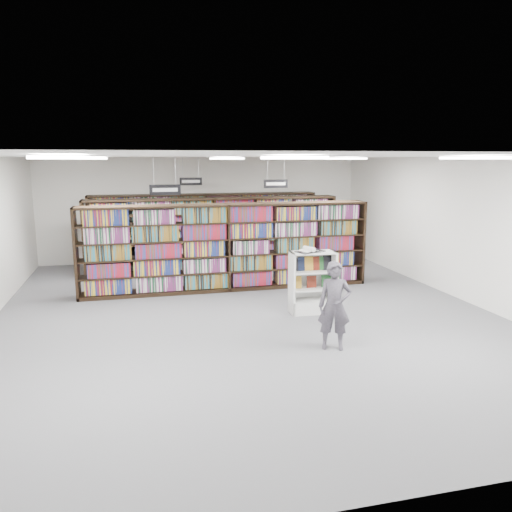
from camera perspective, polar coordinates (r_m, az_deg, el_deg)
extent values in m
plane|color=#525257|center=(10.42, -1.20, -6.55)|extent=(12.00, 12.00, 0.00)
cube|color=white|center=(9.94, -1.27, 11.34)|extent=(10.00, 12.00, 0.10)
cube|color=white|center=(15.92, -5.99, 5.37)|extent=(10.00, 0.10, 3.20)
cube|color=white|center=(4.55, 15.76, -9.16)|extent=(10.00, 0.10, 3.20)
cube|color=white|center=(12.16, 22.46, 2.88)|extent=(0.10, 12.00, 3.20)
cube|color=black|center=(12.08, -3.30, 1.01)|extent=(7.00, 0.60, 2.10)
cube|color=maroon|center=(12.08, -3.30, 1.01)|extent=(6.88, 0.42, 1.98)
cube|color=black|center=(14.02, -4.81, 2.38)|extent=(7.00, 0.60, 2.10)
cube|color=maroon|center=(14.02, -4.81, 2.38)|extent=(6.88, 0.42, 1.98)
cube|color=black|center=(15.69, -5.80, 3.27)|extent=(7.00, 0.60, 2.10)
cube|color=maroon|center=(15.69, -5.80, 3.27)|extent=(6.88, 0.42, 1.98)
cylinder|color=#B2B2B7|center=(10.71, -11.65, 9.54)|extent=(0.01, 0.01, 0.58)
cylinder|color=#B2B2B7|center=(10.74, -9.19, 9.63)|extent=(0.01, 0.01, 0.58)
cube|color=black|center=(10.74, -10.35, 7.45)|extent=(0.65, 0.02, 0.22)
cube|color=white|center=(10.72, -10.34, 7.45)|extent=(0.52, 0.00, 0.08)
cylinder|color=#B2B2B7|center=(13.16, 1.33, 9.98)|extent=(0.01, 0.01, 0.58)
cylinder|color=#B2B2B7|center=(13.28, 3.25, 9.98)|extent=(0.01, 0.01, 0.58)
cube|color=black|center=(13.23, 2.28, 8.25)|extent=(0.65, 0.02, 0.22)
cube|color=white|center=(13.22, 2.29, 8.25)|extent=(0.52, 0.00, 0.08)
cylinder|color=#B2B2B7|center=(14.77, -8.38, 9.98)|extent=(0.01, 0.01, 0.58)
cylinder|color=#B2B2B7|center=(14.82, -6.61, 10.02)|extent=(0.01, 0.01, 0.58)
cube|color=black|center=(14.81, -7.45, 8.45)|extent=(0.65, 0.02, 0.22)
cube|color=white|center=(14.79, -7.45, 8.45)|extent=(0.52, 0.00, 0.08)
cube|color=white|center=(6.75, -21.29, 10.45)|extent=(0.60, 1.20, 0.04)
cube|color=white|center=(7.04, 4.17, 11.14)|extent=(0.60, 1.20, 0.04)
cube|color=white|center=(8.46, 24.21, 10.19)|extent=(0.60, 1.20, 0.04)
cube|color=white|center=(11.73, -18.24, 10.55)|extent=(0.60, 1.20, 0.04)
cube|color=white|center=(11.90, -3.42, 11.07)|extent=(0.60, 1.20, 0.04)
cube|color=white|center=(12.79, 10.17, 10.91)|extent=(0.60, 1.20, 0.04)
cube|color=white|center=(10.50, 6.39, -5.68)|extent=(0.94, 0.50, 0.28)
cube|color=white|center=(10.25, 4.10, -3.13)|extent=(0.06, 0.46, 1.29)
cube|color=white|center=(10.51, 8.74, -2.87)|extent=(0.06, 0.46, 1.29)
cube|color=white|center=(10.57, 6.10, -2.73)|extent=(0.92, 0.07, 1.29)
cube|color=white|center=(10.24, 6.53, 0.42)|extent=(0.94, 0.50, 0.03)
cube|color=white|center=(10.40, 6.43, -3.74)|extent=(0.86, 0.46, 0.02)
cube|color=white|center=(10.32, 6.48, -1.76)|extent=(0.86, 0.46, 0.02)
cube|color=black|center=(10.24, 4.60, -0.97)|extent=(0.19, 0.08, 0.28)
cube|color=#101937|center=(10.27, 5.33, -0.94)|extent=(0.19, 0.08, 0.28)
cube|color=gold|center=(10.31, 6.05, -0.90)|extent=(0.19, 0.08, 0.28)
cube|color=maroon|center=(10.35, 6.77, -0.87)|extent=(0.19, 0.08, 0.28)
cube|color=#1B5521|center=(10.40, 7.48, -0.84)|extent=(0.19, 0.08, 0.28)
cube|color=black|center=(10.44, 8.19, -0.81)|extent=(0.19, 0.08, 0.28)
cube|color=gold|center=(10.33, 4.67, -3.01)|extent=(0.20, 0.07, 0.26)
cube|color=maroon|center=(10.42, 6.37, -2.92)|extent=(0.20, 0.07, 0.26)
cube|color=#1B5521|center=(10.52, 8.03, -2.83)|extent=(0.20, 0.07, 0.26)
cube|color=black|center=(10.22, 6.19, 0.53)|extent=(0.66, 0.52, 0.01)
cube|color=white|center=(10.17, 5.46, 0.55)|extent=(0.35, 0.38, 0.05)
cube|color=white|center=(10.27, 6.91, 0.62)|extent=(0.35, 0.38, 0.07)
cylinder|color=white|center=(10.21, 6.09, 0.81)|extent=(0.20, 0.31, 0.10)
imported|color=#504C57|center=(8.42, 8.96, -5.64)|extent=(0.63, 0.52, 1.49)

